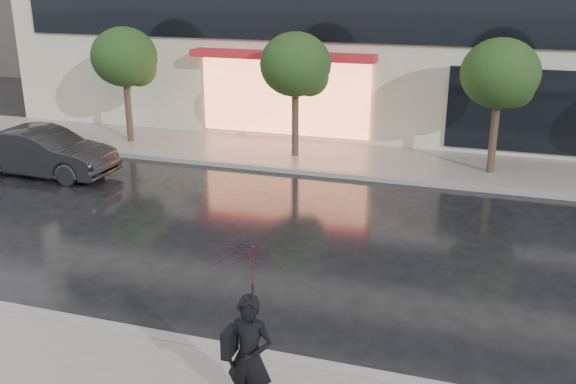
% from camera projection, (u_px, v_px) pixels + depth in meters
% --- Properties ---
extents(ground, '(120.00, 120.00, 0.00)m').
position_uv_depth(ground, '(288.00, 330.00, 10.76)').
color(ground, black).
rests_on(ground, ground).
extents(sidewalk_far, '(60.00, 3.50, 0.12)m').
position_uv_depth(sidewalk_far, '(389.00, 163.00, 19.96)').
color(sidewalk_far, slate).
rests_on(sidewalk_far, ground).
extents(curb_near, '(60.00, 0.25, 0.14)m').
position_uv_depth(curb_near, '(268.00, 358.00, 9.84)').
color(curb_near, gray).
rests_on(curb_near, ground).
extents(curb_far, '(60.00, 0.25, 0.14)m').
position_uv_depth(curb_far, '(379.00, 179.00, 18.39)').
color(curb_far, gray).
rests_on(curb_far, ground).
extents(tree_far_west, '(2.20, 2.20, 3.99)m').
position_uv_depth(tree_far_west, '(126.00, 59.00, 21.44)').
color(tree_far_west, '#33261C').
rests_on(tree_far_west, ground).
extents(tree_mid_west, '(2.20, 2.20, 3.99)m').
position_uv_depth(tree_mid_west, '(298.00, 67.00, 19.69)').
color(tree_mid_west, '#33261C').
rests_on(tree_mid_west, ground).
extents(tree_mid_east, '(2.20, 2.20, 3.99)m').
position_uv_depth(tree_mid_east, '(502.00, 76.00, 17.94)').
color(tree_mid_east, '#33261C').
rests_on(tree_mid_east, ground).
extents(parked_car, '(4.32, 1.52, 1.42)m').
position_uv_depth(parked_car, '(43.00, 152.00, 18.68)').
color(parked_car, black).
rests_on(parked_car, ground).
extents(pedestrian_with_umbrella, '(1.01, 1.03, 2.46)m').
position_uv_depth(pedestrian_with_umbrella, '(251.00, 305.00, 8.01)').
color(pedestrian_with_umbrella, black).
rests_on(pedestrian_with_umbrella, sidewalk_near).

